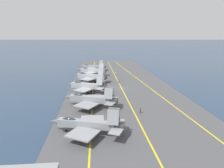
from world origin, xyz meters
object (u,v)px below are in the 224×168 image
object	(u,v)px
crew_brown_vest	(140,110)
crew_purple_vest	(119,81)
parked_jet_fourth	(91,76)
crew_white_vest	(116,73)
parked_jet_third	(87,86)
parked_jet_second	(91,99)
parked_jet_nearest	(88,124)
parked_jet_fifth	(92,70)
parked_jet_sixth	(93,66)

from	to	relation	value
crew_brown_vest	crew_purple_vest	world-z (taller)	crew_purple_vest
parked_jet_fourth	crew_white_vest	size ratio (longest dim) A/B	9.21
parked_jet_fourth	parked_jet_third	bearing A→B (deg)	176.79
parked_jet_fourth	parked_jet_second	bearing A→B (deg)	-178.73
parked_jet_second	parked_jet_fourth	distance (m)	32.37
parked_jet_third	parked_jet_fourth	size ratio (longest dim) A/B	0.98
parked_jet_nearest	crew_purple_vest	xyz separation A→B (m)	(46.57, -12.02, -1.28)
parked_jet_second	crew_purple_vest	xyz separation A→B (m)	(30.09, -11.67, -1.45)
parked_jet_fourth	crew_white_vest	xyz separation A→B (m)	(15.29, -12.96, -1.74)
parked_jet_fifth	crew_brown_vest	size ratio (longest dim) A/B	8.54
parked_jet_sixth	crew_purple_vest	distance (m)	36.11
parked_jet_second	crew_white_vest	size ratio (longest dim) A/B	9.57
parked_jet_fifth	parked_jet_fourth	bearing A→B (deg)	177.89
parked_jet_third	crew_white_vest	xyz separation A→B (m)	(32.09, -13.90, -1.65)
parked_jet_sixth	crew_white_vest	distance (m)	20.60
crew_brown_vest	crew_white_vest	distance (m)	53.47
parked_jet_nearest	parked_jet_fourth	size ratio (longest dim) A/B	1.04
parked_jet_fifth	parked_jet_sixth	world-z (taller)	parked_jet_fifth
parked_jet_third	parked_jet_fifth	size ratio (longest dim) A/B	0.99
parked_jet_third	parked_jet_fourth	distance (m)	16.82
parked_jet_third	parked_jet_fourth	bearing A→B (deg)	-3.21
parked_jet_fifth	crew_brown_vest	world-z (taller)	parked_jet_fifth
parked_jet_fifth	crew_white_vest	bearing A→B (deg)	-87.46
crew_brown_vest	crew_white_vest	size ratio (longest dim) A/B	1.06
parked_jet_nearest	crew_white_vest	world-z (taller)	parked_jet_nearest
parked_jet_second	crew_white_vest	bearing A→B (deg)	-14.41
parked_jet_sixth	crew_brown_vest	world-z (taller)	parked_jet_sixth
parked_jet_second	parked_jet_nearest	bearing A→B (deg)	178.76
parked_jet_second	parked_jet_fifth	size ratio (longest dim) A/B	1.05
parked_jet_nearest	parked_jet_third	xyz separation A→B (m)	(32.04, 1.30, 0.30)
parked_jet_nearest	crew_brown_vest	xyz separation A→B (m)	(10.67, -13.68, -1.28)
parked_jet_third	crew_white_vest	distance (m)	35.01
parked_jet_third	crew_purple_vest	size ratio (longest dim) A/B	8.45
parked_jet_fifth	crew_purple_vest	world-z (taller)	parked_jet_fifth
parked_jet_nearest	parked_jet_fourth	xyz separation A→B (m)	(48.83, 0.36, 0.39)
parked_jet_fourth	crew_white_vest	bearing A→B (deg)	-40.27
parked_jet_nearest	parked_jet_second	world-z (taller)	parked_jet_second
parked_jet_sixth	crew_purple_vest	world-z (taller)	parked_jet_sixth
parked_jet_fourth	crew_purple_vest	world-z (taller)	parked_jet_fourth
crew_brown_vest	crew_purple_vest	size ratio (longest dim) A/B	1.00
parked_jet_nearest	parked_jet_fourth	distance (m)	48.84
parked_jet_sixth	crew_white_vest	world-z (taller)	parked_jet_sixth
parked_jet_third	crew_white_vest	world-z (taller)	parked_jet_third
parked_jet_fifth	crew_white_vest	world-z (taller)	parked_jet_fifth
parked_jet_third	parked_jet_second	bearing A→B (deg)	-173.92
parked_jet_second	crew_brown_vest	xyz separation A→B (m)	(-5.81, -13.32, -1.45)
parked_jet_fourth	crew_brown_vest	world-z (taller)	parked_jet_fourth
parked_jet_fourth	parked_jet_sixth	bearing A→B (deg)	-1.66
parked_jet_nearest	parked_jet_fifth	xyz separation A→B (m)	(63.58, -0.18, 0.52)
parked_jet_third	crew_purple_vest	world-z (taller)	parked_jet_third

